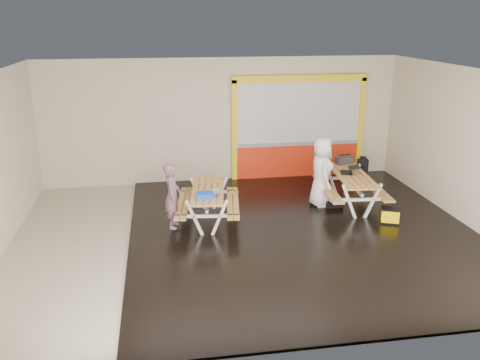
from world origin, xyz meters
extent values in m
cube|color=#BFB6A2|center=(0.00, 0.00, -0.01)|extent=(10.00, 8.00, 0.01)
cube|color=white|center=(0.00, 0.00, 3.50)|extent=(10.00, 8.00, 0.01)
cube|color=beige|center=(0.00, 4.00, 1.75)|extent=(10.00, 0.01, 3.50)
cube|color=beige|center=(0.00, -4.00, 1.75)|extent=(10.00, 0.01, 3.50)
cube|color=beige|center=(5.00, 0.00, 1.75)|extent=(0.01, 8.00, 3.50)
cube|color=black|center=(1.25, 0.00, 0.03)|extent=(7.50, 7.98, 0.05)
cube|color=red|center=(2.20, 3.93, 0.50)|extent=(3.60, 0.12, 1.00)
cube|color=gray|center=(2.20, 3.93, 1.03)|extent=(3.60, 0.14, 0.10)
cube|color=silver|center=(2.20, 3.94, 1.94)|extent=(3.60, 0.08, 1.72)
cube|color=yellow|center=(0.33, 3.92, 1.45)|extent=(0.14, 0.16, 2.90)
cube|color=yellow|center=(4.07, 3.92, 1.45)|extent=(0.14, 0.16, 2.90)
cube|color=yellow|center=(2.20, 3.92, 2.90)|extent=(3.88, 0.16, 0.20)
cube|color=tan|center=(-1.03, 0.94, 0.80)|extent=(0.40, 2.05, 0.04)
cube|color=tan|center=(-0.88, 0.92, 0.80)|extent=(0.40, 2.05, 0.04)
cube|color=tan|center=(-0.74, 0.90, 0.80)|extent=(0.40, 2.05, 0.04)
cube|color=tan|center=(-0.59, 0.88, 0.80)|extent=(0.40, 2.05, 0.04)
cube|color=tan|center=(-0.45, 0.86, 0.80)|extent=(0.40, 2.05, 0.04)
cube|color=white|center=(-1.11, 0.16, 0.43)|extent=(0.38, 0.11, 0.82)
cube|color=white|center=(-0.58, 0.09, 0.43)|extent=(0.38, 0.11, 0.82)
cube|color=white|center=(-0.84, 0.13, 0.48)|extent=(1.40, 0.25, 0.06)
cube|color=white|center=(-0.84, 0.13, 0.75)|extent=(0.69, 0.15, 0.06)
cube|color=white|center=(-0.90, 1.71, 0.43)|extent=(0.38, 0.11, 0.82)
cube|color=white|center=(-0.37, 1.64, 0.43)|extent=(0.38, 0.11, 0.82)
cube|color=white|center=(-0.63, 1.67, 0.48)|extent=(1.40, 0.25, 0.06)
cube|color=white|center=(-0.63, 1.67, 0.75)|extent=(0.69, 0.15, 0.06)
cube|color=white|center=(-0.74, 0.90, 0.59)|extent=(0.29, 1.67, 0.06)
cube|color=tan|center=(-1.37, 0.99, 0.49)|extent=(0.39, 2.05, 0.04)
cube|color=tan|center=(-1.23, 0.97, 0.49)|extent=(0.39, 2.05, 0.04)
cube|color=tan|center=(-0.25, 0.84, 0.49)|extent=(0.39, 2.05, 0.04)
cube|color=tan|center=(-0.11, 0.82, 0.49)|extent=(0.39, 2.05, 0.04)
cube|color=tan|center=(2.55, 1.35, 0.84)|extent=(0.31, 2.16, 0.04)
cube|color=tan|center=(2.70, 1.34, 0.84)|extent=(0.31, 2.16, 0.04)
cube|color=tan|center=(2.85, 1.33, 0.84)|extent=(0.31, 2.16, 0.04)
cube|color=tan|center=(3.01, 1.31, 0.84)|extent=(0.31, 2.16, 0.04)
cube|color=tan|center=(3.16, 1.30, 0.84)|extent=(0.31, 2.16, 0.04)
cube|color=white|center=(2.51, 0.53, 0.45)|extent=(0.40, 0.10, 0.86)
cube|color=white|center=(3.07, 0.49, 0.45)|extent=(0.40, 0.10, 0.86)
cube|color=white|center=(2.79, 0.51, 0.50)|extent=(1.48, 0.18, 0.06)
cube|color=white|center=(2.79, 0.51, 0.78)|extent=(0.73, 0.12, 0.06)
cube|color=white|center=(2.64, 2.16, 0.45)|extent=(0.40, 0.10, 0.86)
cube|color=white|center=(3.20, 2.12, 0.45)|extent=(0.40, 0.10, 0.86)
cube|color=white|center=(2.92, 2.14, 0.50)|extent=(1.48, 0.18, 0.06)
cube|color=white|center=(2.92, 2.14, 0.78)|extent=(0.73, 0.12, 0.06)
cube|color=white|center=(2.85, 1.33, 0.62)|extent=(0.21, 1.77, 0.06)
cube|color=tan|center=(2.19, 1.38, 0.51)|extent=(0.30, 2.16, 0.04)
cube|color=tan|center=(2.34, 1.37, 0.51)|extent=(0.30, 2.16, 0.04)
cube|color=tan|center=(3.37, 1.28, 0.51)|extent=(0.30, 2.16, 0.04)
cube|color=tan|center=(3.52, 1.27, 0.51)|extent=(0.30, 2.16, 0.04)
imported|color=#745060|center=(-1.55, 0.50, 0.85)|extent=(0.42, 0.57, 1.45)
imported|color=white|center=(2.13, 1.49, 0.90)|extent=(0.60, 0.88, 1.74)
cube|color=silver|center=(-0.77, 0.40, 0.83)|extent=(0.25, 0.34, 0.02)
cube|color=silver|center=(-0.63, 0.42, 0.94)|extent=(0.24, 0.34, 0.06)
cube|color=silver|center=(-0.64, 0.42, 0.94)|extent=(0.20, 0.30, 0.05)
cube|color=black|center=(2.76, 1.46, 0.87)|extent=(0.39, 0.46, 0.02)
cube|color=black|center=(2.93, 1.41, 1.01)|extent=(0.37, 0.46, 0.08)
cube|color=silver|center=(2.92, 1.41, 1.01)|extent=(0.32, 0.40, 0.06)
cube|color=blue|center=(-0.85, 0.35, 0.87)|extent=(0.40, 0.30, 0.11)
cube|color=black|center=(3.00, 2.25, 0.96)|extent=(0.48, 0.31, 0.20)
cylinder|color=black|center=(3.00, 2.25, 1.10)|extent=(0.33, 0.09, 0.03)
cube|color=black|center=(3.51, 2.24, 0.76)|extent=(0.30, 0.22, 0.39)
cylinder|color=black|center=(3.51, 2.24, 0.98)|extent=(0.20, 0.20, 0.10)
cube|color=black|center=(2.43, 1.34, 0.13)|extent=(0.43, 0.32, 0.16)
cube|color=black|center=(3.34, 0.10, 0.07)|extent=(0.48, 0.40, 0.04)
cube|color=#FFD600|center=(3.34, 0.10, 0.22)|extent=(0.45, 0.38, 0.31)
cube|color=black|center=(3.34, 0.10, 0.39)|extent=(0.48, 0.40, 0.03)
camera|label=1|loc=(-1.76, -9.83, 4.54)|focal=37.62mm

